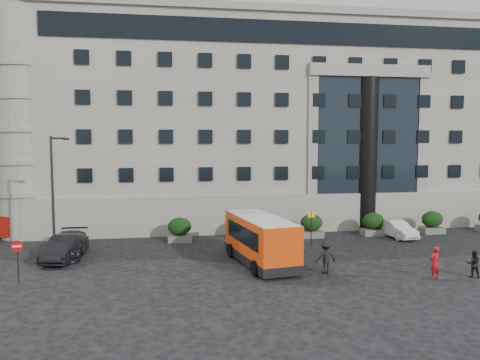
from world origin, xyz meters
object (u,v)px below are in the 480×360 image
at_px(hedge_d, 373,224).
at_px(hedge_c, 311,226).
at_px(street_lamp, 54,194).
at_px(white_taxi, 396,229).
at_px(bus_stop_sign, 311,222).
at_px(parked_car_c, 68,244).
at_px(hedge_e, 432,222).
at_px(hedge_b, 247,228).
at_px(no_entry_sign, 17,252).
at_px(hedge_a, 180,230).
at_px(minibus, 261,238).
at_px(parked_car_b, 65,248).
at_px(red_truck, 22,218).
at_px(pedestrian_a, 435,263).
at_px(parked_car_d, 92,220).
at_px(pedestrian_c, 326,257).
at_px(pedestrian_b, 473,264).

bearing_deg(hedge_d, hedge_c, 180.00).
height_order(street_lamp, white_taxi, street_lamp).
height_order(bus_stop_sign, parked_car_c, bus_stop_sign).
bearing_deg(white_taxi, hedge_e, 8.99).
distance_m(hedge_b, no_entry_sign, 16.74).
bearing_deg(hedge_a, street_lamp, -148.84).
bearing_deg(hedge_b, minibus, -93.07).
bearing_deg(street_lamp, parked_car_b, 47.18).
relative_size(no_entry_sign, parked_car_b, 0.49).
height_order(hedge_e, parked_car_c, hedge_e).
bearing_deg(red_truck, bus_stop_sign, -15.25).
height_order(hedge_e, no_entry_sign, no_entry_sign).
relative_size(bus_stop_sign, pedestrian_a, 1.37).
xyz_separation_m(hedge_c, parked_car_d, (-17.90, 6.86, -0.23)).
relative_size(white_taxi, pedestrian_c, 2.15).
bearing_deg(bus_stop_sign, hedge_e, 13.92).
height_order(hedge_d, minibus, minibus).
height_order(no_entry_sign, parked_car_b, no_entry_sign).
xyz_separation_m(bus_stop_sign, pedestrian_c, (-1.33, -7.03, -0.77)).
relative_size(parked_car_b, pedestrian_c, 2.49).
xyz_separation_m(hedge_e, minibus, (-15.99, -7.28, 0.71)).
xyz_separation_m(hedge_e, white_taxi, (-3.73, -1.08, -0.25)).
relative_size(hedge_c, parked_car_c, 0.35).
xyz_separation_m(no_entry_sign, pedestrian_a, (22.78, -3.02, -0.73)).
bearing_deg(pedestrian_b, hedge_c, -44.02).
height_order(hedge_c, pedestrian_c, pedestrian_c).
relative_size(hedge_e, minibus, 0.25).
height_order(minibus, parked_car_b, minibus).
xyz_separation_m(pedestrian_a, pedestrian_b, (2.39, 0.05, -0.16)).
distance_m(hedge_a, pedestrian_a, 18.18).
xyz_separation_m(street_lamp, parked_car_b, (0.44, 0.47, -3.58)).
distance_m(red_truck, parked_car_d, 5.63).
height_order(white_taxi, pedestrian_a, pedestrian_a).
relative_size(hedge_d, pedestrian_a, 0.99).
bearing_deg(street_lamp, no_entry_sign, -104.72).
distance_m(hedge_b, hedge_d, 10.40).
distance_m(hedge_c, parked_car_b, 18.42).
relative_size(hedge_b, hedge_e, 1.00).
bearing_deg(parked_car_b, street_lamp, -124.15).
distance_m(white_taxi, pedestrian_c, 12.48).
relative_size(hedge_e, bus_stop_sign, 0.73).
height_order(hedge_e, white_taxi, hedge_e).
relative_size(no_entry_sign, minibus, 0.31).
xyz_separation_m(hedge_c, white_taxi, (6.67, -1.08, -0.25)).
distance_m(hedge_b, parked_car_d, 14.44).
relative_size(hedge_d, bus_stop_sign, 0.73).
bearing_deg(parked_car_d, hedge_b, -31.78).
bearing_deg(hedge_b, hedge_d, 0.00).
height_order(minibus, parked_car_c, minibus).
relative_size(hedge_d, minibus, 0.25).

